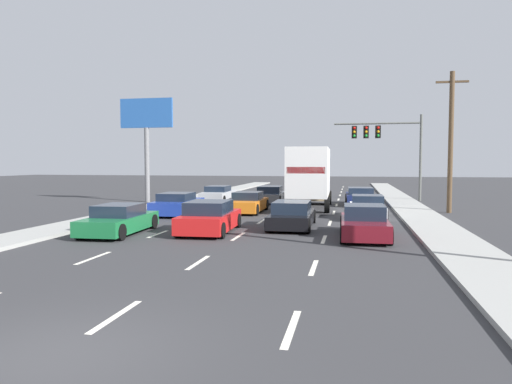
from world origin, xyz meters
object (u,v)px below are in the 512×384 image
(car_navy, at_px, (360,197))
(utility_pole_mid, at_px, (451,140))
(car_red, at_px, (209,218))
(car_blue, at_px, (178,204))
(car_orange, at_px, (248,203))
(box_truck, at_px, (310,175))
(car_green, at_px, (119,220))
(car_white, at_px, (367,208))
(roadside_billboard, at_px, (147,128))
(traffic_signal_mast, at_px, (380,137))
(car_black, at_px, (292,215))
(car_silver, at_px, (218,195))
(car_gray, at_px, (270,195))
(car_maroon, at_px, (364,223))

(car_navy, xyz_separation_m, utility_pole_mid, (5.03, -4.15, 3.66))
(car_red, height_order, car_navy, car_red)
(car_blue, relative_size, car_orange, 0.98)
(box_truck, distance_m, utility_pole_mid, 8.46)
(car_green, xyz_separation_m, car_white, (10.27, 7.55, 0.00))
(car_green, bearing_deg, roadside_billboard, 110.13)
(box_truck, distance_m, traffic_signal_mast, 9.59)
(car_blue, bearing_deg, utility_pole_mid, 15.14)
(traffic_signal_mast, bearing_deg, car_black, -105.94)
(car_white, bearing_deg, car_orange, 165.12)
(car_silver, bearing_deg, car_white, -37.29)
(car_silver, bearing_deg, car_blue, -90.19)
(car_orange, xyz_separation_m, roadside_billboard, (-8.92, 5.61, 4.93))
(car_white, bearing_deg, traffic_signal_mast, 84.01)
(utility_pole_mid, xyz_separation_m, roadside_billboard, (-20.57, 3.65, 1.25))
(car_silver, bearing_deg, car_red, -75.49)
(car_silver, height_order, car_blue, car_blue)
(box_truck, relative_size, roadside_billboard, 1.16)
(car_gray, height_order, roadside_billboard, roadside_billboard)
(car_silver, bearing_deg, car_green, -89.47)
(box_truck, relative_size, traffic_signal_mast, 1.35)
(car_navy, bearing_deg, car_green, -122.95)
(car_green, bearing_deg, car_red, 16.80)
(car_gray, bearing_deg, box_truck, -52.88)
(traffic_signal_mast, bearing_deg, car_red, -113.02)
(car_blue, distance_m, car_gray, 9.88)
(car_gray, distance_m, car_white, 11.08)
(car_red, height_order, car_black, car_red)
(car_red, relative_size, car_white, 1.03)
(car_blue, height_order, roadside_billboard, roadside_billboard)
(car_gray, bearing_deg, car_black, -76.00)
(car_maroon, bearing_deg, car_black, 144.13)
(car_black, distance_m, roadside_billboard, 17.71)
(car_gray, height_order, utility_pole_mid, utility_pole_mid)
(car_red, bearing_deg, utility_pole_mid, 41.76)
(box_truck, distance_m, car_navy, 5.00)
(traffic_signal_mast, height_order, utility_pole_mid, utility_pole_mid)
(car_blue, relative_size, car_gray, 0.94)
(traffic_signal_mast, distance_m, utility_pole_mid, 9.24)
(box_truck, distance_m, car_black, 8.85)
(car_navy, distance_m, car_maroon, 14.51)
(roadside_billboard, bearing_deg, utility_pole_mid, -10.05)
(car_gray, bearing_deg, car_maroon, -67.39)
(car_navy, distance_m, car_white, 7.95)
(car_red, distance_m, roadside_billboard, 17.30)
(car_red, height_order, car_white, car_red)
(car_red, relative_size, car_maroon, 0.97)
(car_green, distance_m, roadside_billboard, 16.70)
(traffic_signal_mast, bearing_deg, box_truck, -120.58)
(car_navy, height_order, utility_pole_mid, utility_pole_mid)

